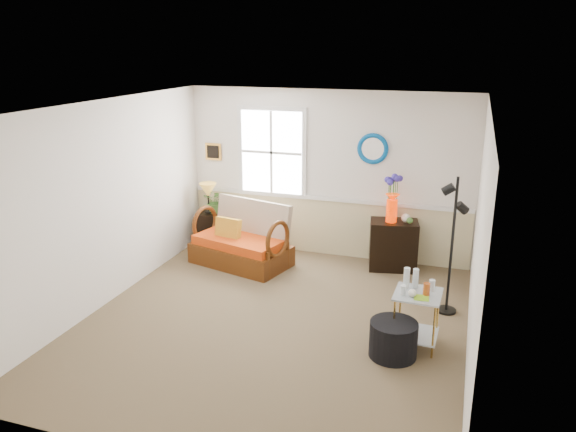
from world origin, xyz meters
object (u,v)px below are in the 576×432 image
(cabinet, at_px, (393,245))
(side_table, at_px, (416,320))
(loveseat, at_px, (241,235))
(ottoman, at_px, (393,339))
(floor_lamp, at_px, (452,247))
(lamp_stand, at_px, (209,229))

(cabinet, relative_size, side_table, 1.17)
(loveseat, xyz_separation_m, ottoman, (2.59, -1.94, -0.27))
(loveseat, distance_m, side_table, 3.24)
(cabinet, relative_size, ottoman, 1.43)
(loveseat, height_order, side_table, loveseat)
(loveseat, bearing_deg, floor_lamp, 2.89)
(side_table, bearing_deg, ottoman, -123.90)
(lamp_stand, height_order, floor_lamp, floor_lamp)
(lamp_stand, distance_m, cabinet, 3.07)
(cabinet, height_order, ottoman, cabinet)
(cabinet, height_order, floor_lamp, floor_lamp)
(cabinet, bearing_deg, loveseat, -177.16)
(loveseat, xyz_separation_m, cabinet, (2.23, 0.56, -0.10))
(cabinet, xyz_separation_m, floor_lamp, (0.86, -1.22, 0.50))
(side_table, relative_size, ottoman, 1.23)
(loveseat, height_order, cabinet, loveseat)
(lamp_stand, distance_m, ottoman, 4.27)
(lamp_stand, bearing_deg, cabinet, -0.77)
(floor_lamp, relative_size, ottoman, 3.38)
(lamp_stand, height_order, cabinet, cabinet)
(lamp_stand, bearing_deg, loveseat, -35.59)
(loveseat, distance_m, floor_lamp, 3.18)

